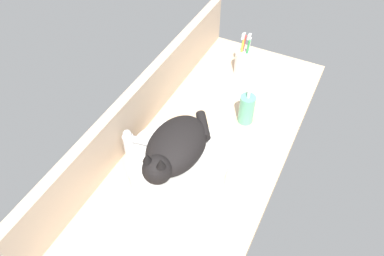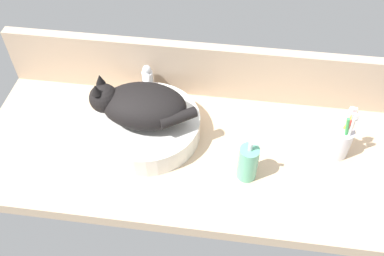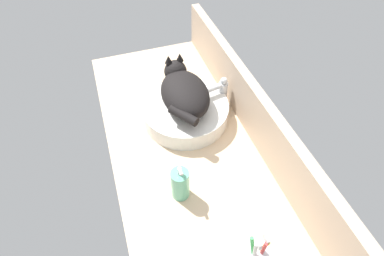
{
  "view_description": "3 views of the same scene",
  "coord_description": "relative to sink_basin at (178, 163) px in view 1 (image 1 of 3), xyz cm",
  "views": [
    {
      "loc": [
        -78.89,
        -34.15,
        100.42
      ],
      "look_at": [
        -3.26,
        3.87,
        10.33
      ],
      "focal_mm": 35.0,
      "sensor_mm": 36.0,
      "label": 1
    },
    {
      "loc": [
        12.02,
        -81.66,
        101.4
      ],
      "look_at": [
        1.2,
        -1.74,
        11.31
      ],
      "focal_mm": 40.0,
      "sensor_mm": 36.0,
      "label": 2
    },
    {
      "loc": [
        64.32,
        -19.7,
        85.7
      ],
      "look_at": [
        -1.27,
        2.43,
        7.68
      ],
      "focal_mm": 28.0,
      "sensor_mm": 36.0,
      "label": 3
    }
  ],
  "objects": [
    {
      "name": "sink_basin",
      "position": [
        0.0,
        0.0,
        0.0
      ],
      "size": [
        33.01,
        33.01,
        7.08
      ],
      "primitive_type": "cylinder",
      "color": "silver",
      "rests_on": "ground_plane"
    },
    {
      "name": "toothbrush_cup",
      "position": [
        57.93,
        0.16,
        2.16
      ],
      "size": [
        6.57,
        6.57,
        18.73
      ],
      "color": "silver",
      "rests_on": "ground_plane"
    },
    {
      "name": "cat",
      "position": [
        -1.37,
        -0.08,
        9.3
      ],
      "size": [
        32.34,
        17.01,
        14.0
      ],
      "color": "black",
      "rests_on": "sink_basin"
    },
    {
      "name": "backsplash_panel",
      "position": [
        13.66,
        21.36,
        6.24
      ],
      "size": [
        128.94,
        3.6,
        19.57
      ],
      "primitive_type": "cube",
      "color": "tan",
      "rests_on": "ground_plane"
    },
    {
      "name": "faucet",
      "position": [
        -2.59,
        15.44,
        3.77
      ],
      "size": [
        4.54,
        11.84,
        13.6
      ],
      "color": "silver",
      "rests_on": "ground_plane"
    },
    {
      "name": "ground_plane",
      "position": [
        13.66,
        -3.92,
        -5.54
      ],
      "size": [
        128.94,
        54.16,
        4.0
      ],
      "primitive_type": "cube",
      "color": "#D1B28E"
    },
    {
      "name": "soap_dispenser",
      "position": [
        31.48,
        -11.72,
        2.45
      ],
      "size": [
        5.62,
        5.62,
        15.03
      ],
      "color": "#60B793",
      "rests_on": "ground_plane"
    }
  ]
}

